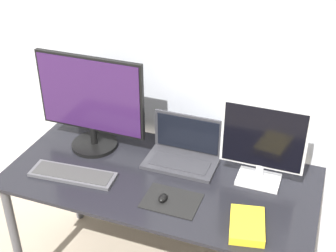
# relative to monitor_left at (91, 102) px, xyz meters

# --- Properties ---
(wall_back) EXTENTS (7.00, 0.05, 2.50)m
(wall_back) POSITION_rel_monitor_left_xyz_m (0.42, 0.29, 0.27)
(wall_back) COLOR silver
(wall_back) RESTS_ON ground_plane
(desk) EXTENTS (1.48, 0.71, 0.72)m
(desk) POSITION_rel_monitor_left_xyz_m (0.42, -0.13, -0.35)
(desk) COLOR black
(desk) RESTS_ON ground_plane
(monitor_left) EXTENTS (0.57, 0.24, 0.51)m
(monitor_left) POSITION_rel_monitor_left_xyz_m (0.00, 0.00, 0.00)
(monitor_left) COLOR black
(monitor_left) RESTS_ON desk
(monitor_right) EXTENTS (0.39, 0.14, 0.41)m
(monitor_right) POSITION_rel_monitor_left_xyz_m (0.87, 0.00, -0.05)
(monitor_right) COLOR silver
(monitor_right) RESTS_ON desk
(laptop) EXTENTS (0.36, 0.22, 0.22)m
(laptop) POSITION_rel_monitor_left_xyz_m (0.48, 0.04, -0.20)
(laptop) COLOR #333338
(laptop) RESTS_ON desk
(keyboard) EXTENTS (0.43, 0.16, 0.02)m
(keyboard) POSITION_rel_monitor_left_xyz_m (0.03, -0.27, -0.25)
(keyboard) COLOR #4C4C51
(keyboard) RESTS_ON desk
(mousepad) EXTENTS (0.25, 0.18, 0.00)m
(mousepad) POSITION_rel_monitor_left_xyz_m (0.54, -0.28, -0.26)
(mousepad) COLOR black
(mousepad) RESTS_ON desk
(mouse) EXTENTS (0.04, 0.06, 0.03)m
(mouse) POSITION_rel_monitor_left_xyz_m (0.50, -0.30, -0.24)
(mouse) COLOR black
(mouse) RESTS_ON mousepad
(book) EXTENTS (0.18, 0.23, 0.04)m
(book) POSITION_rel_monitor_left_xyz_m (0.89, -0.34, -0.24)
(book) COLOR yellow
(book) RESTS_ON desk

